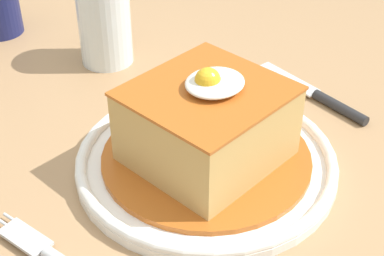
% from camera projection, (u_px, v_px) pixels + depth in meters
% --- Properties ---
extents(dining_table, '(1.36, 0.92, 0.77)m').
position_uv_depth(dining_table, '(86.00, 209.00, 0.70)').
color(dining_table, '#A87F56').
rests_on(dining_table, ground_plane).
extents(main_plate, '(0.27, 0.27, 0.02)m').
position_uv_depth(main_plate, '(206.00, 160.00, 0.60)').
color(main_plate, white).
rests_on(main_plate, dining_table).
extents(sandwich_meal, '(0.21, 0.21, 0.11)m').
position_uv_depth(sandwich_meal, '(207.00, 128.00, 0.57)').
color(sandwich_meal, '#B75B1E').
rests_on(sandwich_meal, main_plate).
extents(knife, '(0.04, 0.17, 0.01)m').
position_uv_depth(knife, '(324.00, 99.00, 0.70)').
color(knife, '#262628').
rests_on(knife, dining_table).
extents(drinking_glass, '(0.07, 0.07, 0.10)m').
position_uv_depth(drinking_glass, '(105.00, 30.00, 0.76)').
color(drinking_glass, '#3F2314').
rests_on(drinking_glass, dining_table).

